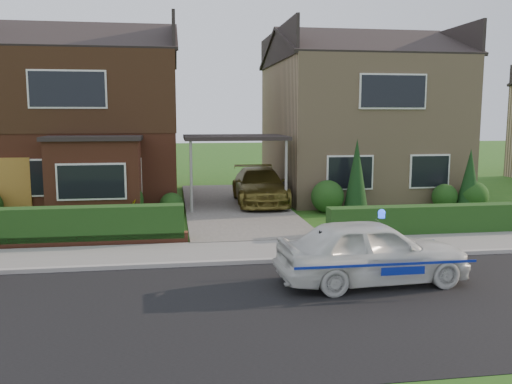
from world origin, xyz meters
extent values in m
plane|color=#215316|center=(0.00, 0.00, 0.00)|extent=(120.00, 120.00, 0.00)
cube|color=black|center=(0.00, 0.00, 0.00)|extent=(60.00, 6.00, 0.02)
cube|color=#9E9993|center=(0.00, 3.05, 0.06)|extent=(60.00, 0.16, 0.12)
cube|color=slate|center=(0.00, 4.10, 0.05)|extent=(60.00, 2.00, 0.10)
cube|color=#666059|center=(0.00, 11.00, 0.06)|extent=(3.80, 12.00, 0.12)
cube|color=brown|center=(-5.80, 14.00, 2.90)|extent=(7.20, 8.00, 5.80)
cube|color=white|center=(-7.38, 9.98, 1.40)|extent=(1.80, 0.08, 1.30)
cube|color=white|center=(-4.22, 9.98, 1.40)|extent=(1.60, 0.08, 1.30)
cube|color=white|center=(-5.80, 9.98, 4.40)|extent=(2.60, 0.08, 1.30)
cube|color=black|center=(-5.80, 14.00, 4.35)|extent=(7.26, 8.06, 2.90)
cube|color=brown|center=(-4.94, 9.30, 1.35)|extent=(3.00, 1.40, 2.70)
cube|color=black|center=(-4.94, 9.30, 2.77)|extent=(3.20, 1.60, 0.14)
cube|color=tan|center=(5.80, 14.00, 2.90)|extent=(7.20, 8.00, 5.80)
cube|color=white|center=(4.22, 9.98, 1.40)|extent=(1.80, 0.08, 1.30)
cube|color=white|center=(7.38, 9.98, 1.40)|extent=(1.60, 0.08, 1.30)
cube|color=white|center=(5.80, 9.98, 4.40)|extent=(2.60, 0.08, 1.30)
cube|color=black|center=(0.00, 11.00, 2.70)|extent=(3.80, 3.00, 0.14)
cylinder|color=gray|center=(-1.70, 9.60, 1.35)|extent=(0.10, 0.10, 2.70)
cylinder|color=gray|center=(1.70, 9.60, 1.35)|extent=(0.10, 0.10, 2.70)
cube|color=brown|center=(-5.80, 5.30, 0.18)|extent=(7.70, 0.25, 0.36)
cube|color=black|center=(-5.80, 5.45, 0.00)|extent=(7.50, 0.55, 0.90)
cube|color=black|center=(5.80, 5.35, 0.00)|extent=(7.50, 0.55, 0.80)
sphere|color=black|center=(-4.00, 9.30, 0.66)|extent=(1.32, 1.32, 1.32)
sphere|color=black|center=(-2.40, 9.60, 0.42)|extent=(0.84, 0.84, 0.84)
sphere|color=black|center=(3.20, 9.40, 0.60)|extent=(1.20, 1.20, 1.20)
sphere|color=black|center=(7.80, 9.50, 0.48)|extent=(0.96, 0.96, 0.96)
sphere|color=black|center=(8.80, 9.20, 0.54)|extent=(1.08, 1.08, 1.08)
cone|color=black|center=(4.20, 9.20, 1.30)|extent=(0.90, 0.90, 2.60)
cone|color=black|center=(8.60, 9.20, 1.10)|extent=(0.90, 0.90, 2.20)
imported|color=silver|center=(1.79, 1.20, 0.69)|extent=(1.87, 4.12, 1.37)
sphere|color=#193FF2|center=(1.99, 1.20, 1.45)|extent=(0.17, 0.17, 0.17)
cube|color=navy|center=(1.79, 0.38, 0.63)|extent=(3.71, 0.02, 0.05)
cube|color=navy|center=(1.79, 2.02, 0.63)|extent=(3.71, 0.01, 0.05)
ellipsoid|color=black|center=(0.66, 1.10, 0.96)|extent=(0.22, 0.17, 0.21)
sphere|color=white|center=(0.67, 1.04, 0.95)|extent=(0.11, 0.11, 0.11)
sphere|color=black|center=(0.68, 1.08, 1.10)|extent=(0.13, 0.13, 0.13)
cone|color=black|center=(0.63, 1.09, 1.17)|extent=(0.04, 0.04, 0.05)
cone|color=black|center=(0.72, 1.09, 1.17)|extent=(0.04, 0.04, 0.05)
imported|color=brown|center=(1.00, 11.29, 0.80)|extent=(2.05, 4.74, 1.36)
imported|color=gray|center=(-3.72, 8.52, 0.39)|extent=(0.55, 0.54, 0.78)
imported|color=gray|center=(-5.66, 9.00, 0.41)|extent=(0.65, 0.65, 0.83)
camera|label=1|loc=(-2.30, -9.39, 3.54)|focal=38.00mm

